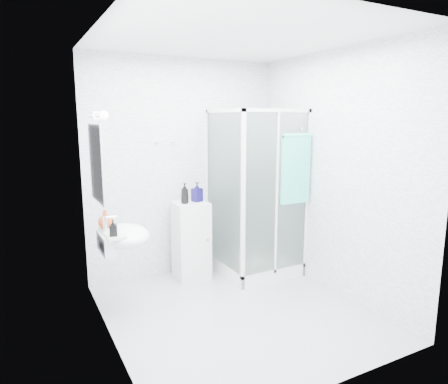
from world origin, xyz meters
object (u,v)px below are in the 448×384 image
shampoo_bottle_a (185,193)px  shampoo_bottle_b (197,192)px  wall_basin (122,236)px  soap_dispenser_black (113,228)px  shower_enclosure (253,239)px  storage_cabinet (191,240)px  hand_towel (296,167)px  soap_dispenser_orange (105,219)px

shampoo_bottle_a → shampoo_bottle_b: 0.18m
wall_basin → soap_dispenser_black: 0.25m
shower_enclosure → storage_cabinet: shower_enclosure is taller
wall_basin → shampoo_bottle_b: shampoo_bottle_b is taller
hand_towel → soap_dispenser_black: hand_towel is taller
shampoo_bottle_a → shampoo_bottle_b: (0.17, 0.04, -0.00)m
shower_enclosure → wall_basin: bearing=-169.2°
hand_towel → soap_dispenser_orange: size_ratio=4.60×
shampoo_bottle_a → soap_dispenser_black: bearing=-144.3°
storage_cabinet → soap_dispenser_orange: (-1.06, -0.42, 0.49)m
wall_basin → storage_cabinet: wall_basin is taller
storage_cabinet → soap_dispenser_black: 1.37m
shampoo_bottle_a → shampoo_bottle_b: size_ratio=1.03×
hand_towel → shampoo_bottle_b: hand_towel is taller
hand_towel → shampoo_bottle_a: 1.30m
wall_basin → soap_dispenser_black: bearing=-124.3°
wall_basin → shampoo_bottle_a: (0.86, 0.53, 0.25)m
hand_towel → soap_dispenser_orange: bearing=174.0°
shampoo_bottle_b → soap_dispenser_black: bearing=-147.1°
hand_towel → shampoo_bottle_a: hand_towel is taller
shampoo_bottle_a → soap_dispenser_orange: 1.06m
hand_towel → shampoo_bottle_b: size_ratio=3.44×
wall_basin → hand_towel: 2.04m
storage_cabinet → shampoo_bottle_a: shampoo_bottle_a is taller
hand_towel → wall_basin: bearing=177.5°
soap_dispenser_black → soap_dispenser_orange: bearing=91.5°
soap_dispenser_orange → soap_dispenser_black: 0.30m
wall_basin → shampoo_bottle_a: bearing=31.8°
shower_enclosure → storage_cabinet: bearing=161.4°
shampoo_bottle_b → wall_basin: bearing=-150.9°
storage_cabinet → shampoo_bottle_a: size_ratio=3.88×
storage_cabinet → shampoo_bottle_a: bearing=-159.2°
hand_towel → soap_dispenser_black: (-2.08, -0.08, -0.42)m
wall_basin → soap_dispenser_black: (-0.12, -0.17, 0.14)m
shower_enclosure → shampoo_bottle_a: bearing=164.9°
shower_enclosure → soap_dispenser_black: shower_enclosure is taller
shower_enclosure → wall_basin: shower_enclosure is taller
shower_enclosure → shampoo_bottle_b: size_ratio=8.66×
storage_cabinet → shampoo_bottle_a: 0.59m
shampoo_bottle_b → soap_dispenser_black: shampoo_bottle_b is taller
shampoo_bottle_a → soap_dispenser_black: shampoo_bottle_a is taller
soap_dispenser_black → shampoo_bottle_a: bearing=35.7°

